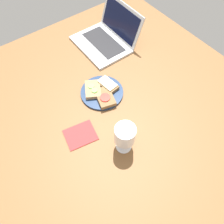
{
  "coord_description": "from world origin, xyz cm",
  "views": [
    {
      "loc": [
        50.25,
        -36.36,
        90.76
      ],
      "look_at": [
        8.31,
        -5.26,
        8.0
      ],
      "focal_mm": 35.0,
      "sensor_mm": 36.0,
      "label": 1
    }
  ],
  "objects_px": {
    "laptop": "(107,37)",
    "napkin": "(80,135)",
    "sandwich_with_cucumber": "(93,89)",
    "sandwich_with_cheese": "(108,85)",
    "sandwich_with_tomato": "(105,97)",
    "plate": "(102,92)",
    "wine_glass": "(125,135)"
  },
  "relations": [
    {
      "from": "sandwich_with_tomato",
      "to": "wine_glass",
      "type": "height_order",
      "value": "wine_glass"
    },
    {
      "from": "wine_glass",
      "to": "laptop",
      "type": "height_order",
      "value": "laptop"
    },
    {
      "from": "plate",
      "to": "laptop",
      "type": "relative_size",
      "value": 0.65
    },
    {
      "from": "sandwich_with_tomato",
      "to": "laptop",
      "type": "height_order",
      "value": "laptop"
    },
    {
      "from": "wine_glass",
      "to": "plate",
      "type": "bearing_deg",
      "value": 162.72
    },
    {
      "from": "laptop",
      "to": "napkin",
      "type": "xyz_separation_m",
      "value": [
        0.43,
        -0.46,
        -0.04
      ]
    },
    {
      "from": "wine_glass",
      "to": "napkin",
      "type": "xyz_separation_m",
      "value": [
        -0.16,
        -0.12,
        -0.1
      ]
    },
    {
      "from": "sandwich_with_cheese",
      "to": "laptop",
      "type": "relative_size",
      "value": 0.35
    },
    {
      "from": "plate",
      "to": "sandwich_with_tomato",
      "type": "xyz_separation_m",
      "value": [
        0.04,
        -0.01,
        0.02
      ]
    },
    {
      "from": "sandwich_with_cucumber",
      "to": "laptop",
      "type": "relative_size",
      "value": 0.4
    },
    {
      "from": "laptop",
      "to": "napkin",
      "type": "height_order",
      "value": "laptop"
    },
    {
      "from": "sandwich_with_cucumber",
      "to": "napkin",
      "type": "relative_size",
      "value": 0.97
    },
    {
      "from": "sandwich_with_cucumber",
      "to": "sandwich_with_cheese",
      "type": "height_order",
      "value": "sandwich_with_cheese"
    },
    {
      "from": "wine_glass",
      "to": "sandwich_with_tomato",
      "type": "bearing_deg",
      "value": 162.4
    },
    {
      "from": "plate",
      "to": "sandwich_with_cheese",
      "type": "xyz_separation_m",
      "value": [
        -0.01,
        0.04,
        0.02
      ]
    },
    {
      "from": "napkin",
      "to": "laptop",
      "type": "bearing_deg",
      "value": 133.14
    },
    {
      "from": "laptop",
      "to": "napkin",
      "type": "relative_size",
      "value": 2.44
    },
    {
      "from": "sandwich_with_cucumber",
      "to": "napkin",
      "type": "distance_m",
      "value": 0.25
    },
    {
      "from": "wine_glass",
      "to": "napkin",
      "type": "bearing_deg",
      "value": -142.22
    },
    {
      "from": "plate",
      "to": "sandwich_with_tomato",
      "type": "height_order",
      "value": "sandwich_with_tomato"
    },
    {
      "from": "plate",
      "to": "wine_glass",
      "type": "relative_size",
      "value": 1.38
    },
    {
      "from": "plate",
      "to": "wine_glass",
      "type": "xyz_separation_m",
      "value": [
        0.29,
        -0.09,
        0.1
      ]
    },
    {
      "from": "sandwich_with_cheese",
      "to": "laptop",
      "type": "height_order",
      "value": "laptop"
    },
    {
      "from": "sandwich_with_cucumber",
      "to": "sandwich_with_cheese",
      "type": "xyz_separation_m",
      "value": [
        0.02,
        0.07,
        0.0
      ]
    },
    {
      "from": "sandwich_with_cucumber",
      "to": "laptop",
      "type": "bearing_deg",
      "value": 133.49
    },
    {
      "from": "sandwich_with_cucumber",
      "to": "wine_glass",
      "type": "relative_size",
      "value": 0.84
    },
    {
      "from": "sandwich_with_cheese",
      "to": "napkin",
      "type": "xyz_separation_m",
      "value": [
        0.15,
        -0.26,
        -0.02
      ]
    },
    {
      "from": "wine_glass",
      "to": "napkin",
      "type": "distance_m",
      "value": 0.22
    },
    {
      "from": "napkin",
      "to": "sandwich_with_cucumber",
      "type": "bearing_deg",
      "value": 132.59
    },
    {
      "from": "sandwich_with_tomato",
      "to": "napkin",
      "type": "bearing_deg",
      "value": -65.69
    },
    {
      "from": "sandwich_with_tomato",
      "to": "sandwich_with_cheese",
      "type": "xyz_separation_m",
      "value": [
        -0.06,
        0.06,
        0.0
      ]
    },
    {
      "from": "sandwich_with_tomato",
      "to": "wine_glass",
      "type": "relative_size",
      "value": 0.85
    }
  ]
}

